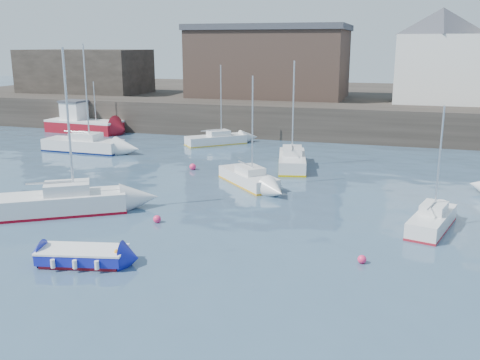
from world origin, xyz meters
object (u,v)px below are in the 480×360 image
(buoy_mid, at_px, (362,263))
(sailboat_b, at_px, (248,178))
(sailboat_f, at_px, (292,160))
(buoy_far, at_px, (193,170))
(sailboat_c, at_px, (432,220))
(fishing_boat, at_px, (82,122))
(sailboat_h, at_px, (216,139))
(sailboat_e, at_px, (83,145))
(buoy_near, at_px, (157,222))
(sailboat_a, at_px, (63,202))
(blue_dinghy, at_px, (83,255))

(buoy_mid, bearing_deg, sailboat_b, 126.14)
(sailboat_f, bearing_deg, buoy_far, -157.67)
(sailboat_c, bearing_deg, sailboat_f, 129.15)
(fishing_boat, relative_size, sailboat_h, 1.14)
(sailboat_e, bearing_deg, buoy_near, -47.40)
(sailboat_a, xyz_separation_m, sailboat_h, (1.12, 20.61, -0.14))
(fishing_boat, height_order, buoy_mid, fishing_boat)
(blue_dinghy, height_order, sailboat_f, sailboat_f)
(buoy_mid, bearing_deg, sailboat_a, 171.87)
(sailboat_a, xyz_separation_m, buoy_far, (2.73, 11.06, -0.58))
(fishing_boat, xyz_separation_m, sailboat_c, (31.68, -20.25, -0.52))
(fishing_boat, xyz_separation_m, sailboat_b, (21.21, -14.80, -0.53))
(sailboat_e, xyz_separation_m, sailboat_f, (17.30, -0.90, -0.04))
(sailboat_b, distance_m, sailboat_f, 5.63)
(sailboat_f, bearing_deg, sailboat_a, -123.78)
(fishing_boat, bearing_deg, buoy_mid, -41.21)
(sailboat_e, height_order, sailboat_f, sailboat_e)
(fishing_boat, bearing_deg, sailboat_e, -56.86)
(blue_dinghy, relative_size, sailboat_f, 0.50)
(blue_dinghy, bearing_deg, sailboat_h, 97.70)
(sailboat_c, bearing_deg, buoy_near, -167.49)
(blue_dinghy, relative_size, buoy_near, 9.46)
(sailboat_e, distance_m, sailboat_f, 17.32)
(sailboat_c, distance_m, buoy_far, 17.32)
(sailboat_a, relative_size, sailboat_e, 0.98)
(sailboat_b, relative_size, buoy_far, 14.75)
(sailboat_b, distance_m, buoy_mid, 12.98)
(sailboat_a, relative_size, buoy_near, 21.57)
(sailboat_c, relative_size, sailboat_e, 0.68)
(sailboat_f, bearing_deg, sailboat_e, 177.03)
(sailboat_a, relative_size, sailboat_b, 1.25)
(sailboat_e, xyz_separation_m, buoy_near, (13.38, -14.55, -0.55))
(buoy_near, bearing_deg, sailboat_h, 101.36)
(sailboat_b, height_order, buoy_far, sailboat_b)
(buoy_far, bearing_deg, sailboat_c, -28.24)
(sailboat_c, bearing_deg, blue_dinghy, -148.12)
(sailboat_f, bearing_deg, sailboat_c, -50.85)
(buoy_near, relative_size, buoy_far, 0.85)
(sailboat_a, bearing_deg, sailboat_c, 9.06)
(blue_dinghy, relative_size, sailboat_c, 0.63)
(buoy_mid, bearing_deg, sailboat_f, 110.74)
(sailboat_a, height_order, sailboat_e, sailboat_e)
(fishing_boat, distance_m, sailboat_h, 15.03)
(sailboat_c, height_order, buoy_near, sailboat_c)
(sailboat_h, distance_m, buoy_mid, 26.77)
(blue_dinghy, distance_m, buoy_near, 5.52)
(sailboat_a, bearing_deg, sailboat_e, 119.13)
(sailboat_e, height_order, buoy_far, sailboat_e)
(sailboat_b, bearing_deg, sailboat_f, 73.01)
(fishing_boat, distance_m, sailboat_a, 26.87)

